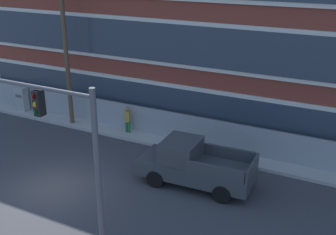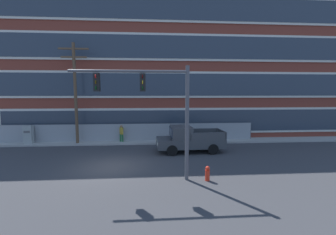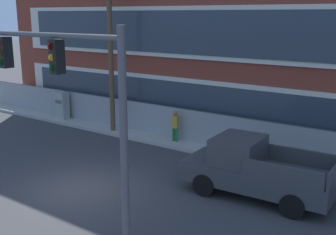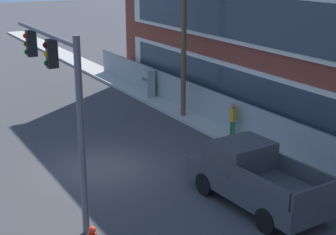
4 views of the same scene
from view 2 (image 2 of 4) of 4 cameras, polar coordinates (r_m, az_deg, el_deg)
ground_plane at (r=14.74m, az=-14.21°, el=-12.05°), size 160.00×160.00×0.00m
sidewalk_building_side at (r=21.09m, az=-11.05°, el=-6.14°), size 80.00×1.76×0.16m
brick_mill_building at (r=26.89m, az=3.26°, el=11.69°), size 39.30×11.06×14.19m
chain_link_fence at (r=21.50m, az=-16.13°, el=-3.83°), size 27.99×0.06×1.75m
traffic_signal_mast at (r=11.40m, az=-3.78°, el=4.59°), size 5.97×0.43×5.96m
pickup_truck_dark_grey at (r=17.58m, az=5.23°, el=-5.64°), size 5.30×2.32×2.04m
utility_pole_near_corner at (r=21.06m, az=-22.49°, el=6.61°), size 2.51×0.26×8.79m
electrical_cabinet at (r=23.26m, az=-31.91°, el=-3.86°), size 0.73×0.52×1.73m
pedestrian_near_cabinet at (r=20.82m, az=-11.75°, el=-3.81°), size 0.38×0.46×1.69m
fire_hydrant at (r=12.29m, az=9.98°, el=-13.84°), size 0.24×0.24×0.78m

